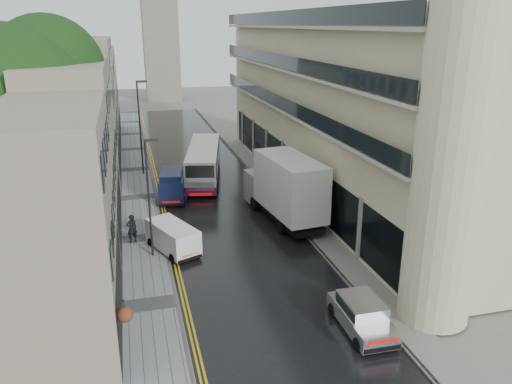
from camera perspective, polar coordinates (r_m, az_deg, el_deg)
name	(u,v)px	position (r m, az deg, el deg)	size (l,w,h in m)	color
road	(211,192)	(41.44, -5.15, -0.03)	(9.00, 85.00, 0.02)	black
left_sidewalk	(139,198)	(40.96, -13.25, -0.62)	(2.70, 85.00, 0.12)	gray
right_sidewalk	(274,187)	(42.57, 2.03, 0.62)	(1.80, 85.00, 0.12)	slate
old_shop_row	(86,120)	(42.04, -18.91, 7.75)	(4.50, 56.00, 12.00)	gray
modern_block	(338,106)	(41.24, 9.38, 9.72)	(8.00, 40.00, 14.00)	beige
tree_near	(18,137)	(32.53, -25.52, 5.69)	(10.56, 10.56, 13.89)	black
tree_far	(53,113)	(45.24, -22.20, 8.39)	(9.24, 9.24, 12.46)	black
cream_bus	(188,173)	(41.73, -7.79, 2.19)	(2.51, 11.05, 3.01)	silver
white_lorry	(280,200)	(32.41, 2.79, -0.89)	(2.72, 9.08, 4.77)	silver
silver_hatchback	(359,335)	(22.32, 11.67, -15.71)	(1.77, 4.06, 1.52)	#B7B8BD
white_van	(172,249)	(29.35, -9.53, -6.43)	(1.71, 3.98, 1.80)	white
navy_van	(160,191)	(38.56, -10.97, 0.16)	(1.89, 4.73, 2.41)	black
pedestrian	(132,229)	(32.31, -14.00, -4.08)	(0.68, 0.45, 1.87)	black
lamp_post_near	(149,200)	(29.34, -12.14, -0.87)	(0.79, 0.18, 7.04)	black
lamp_post_far	(140,129)	(46.27, -13.10, 7.06)	(0.94, 0.21, 8.39)	black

